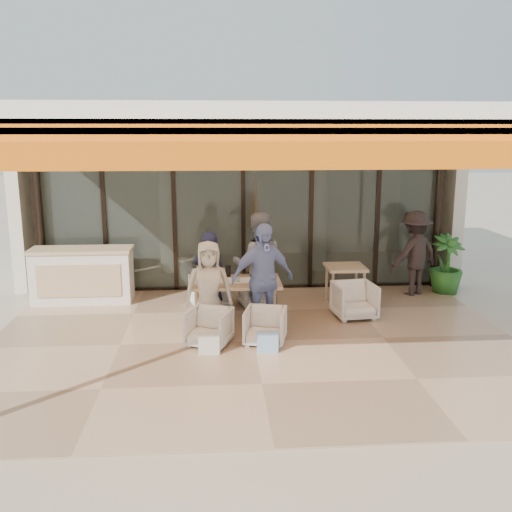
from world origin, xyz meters
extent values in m
plane|color=#C6B293|center=(0.00, 0.00, 0.00)|extent=(70.00, 70.00, 0.00)
cube|color=tan|center=(0.00, 0.00, 0.01)|extent=(8.00, 6.00, 0.01)
cube|color=silver|center=(0.00, 0.00, 3.30)|extent=(8.00, 6.00, 0.20)
cube|color=orange|center=(0.00, -2.94, 3.02)|extent=(8.00, 0.12, 0.45)
cube|color=orange|center=(0.00, -2.25, 3.14)|extent=(8.00, 1.50, 0.06)
cylinder|color=black|center=(-3.88, 2.88, 1.60)|extent=(0.12, 0.12, 3.20)
cylinder|color=black|center=(3.88, 2.88, 1.60)|extent=(0.12, 0.12, 3.20)
cube|color=#9EADA3|center=(0.00, 3.00, 1.60)|extent=(8.00, 0.03, 3.20)
cube|color=black|center=(0.00, 3.00, 0.04)|extent=(8.00, 0.10, 0.08)
cube|color=black|center=(0.00, 3.00, 3.16)|extent=(8.00, 0.10, 0.08)
cube|color=black|center=(-4.00, 3.00, 1.60)|extent=(0.08, 0.10, 3.20)
cube|color=black|center=(-2.70, 3.00, 1.60)|extent=(0.08, 0.10, 3.20)
cube|color=black|center=(-1.35, 3.00, 1.60)|extent=(0.08, 0.10, 3.20)
cube|color=black|center=(0.00, 3.00, 1.60)|extent=(0.08, 0.10, 3.20)
cube|color=black|center=(1.35, 3.00, 1.60)|extent=(0.08, 0.10, 3.20)
cube|color=black|center=(2.70, 3.00, 1.60)|extent=(0.08, 0.10, 3.20)
cube|color=black|center=(4.00, 3.00, 1.60)|extent=(0.08, 0.10, 3.20)
cube|color=silver|center=(0.00, 6.50, 1.70)|extent=(9.00, 0.25, 3.40)
cube|color=silver|center=(-4.40, 4.75, 1.70)|extent=(0.25, 3.50, 3.40)
cube|color=silver|center=(4.40, 4.75, 1.70)|extent=(0.25, 3.50, 3.40)
cube|color=silver|center=(0.00, 4.75, 3.40)|extent=(9.00, 3.50, 0.25)
cube|color=#E0B888|center=(0.00, 4.75, 0.01)|extent=(8.00, 3.50, 0.02)
cylinder|color=silver|center=(-1.60, 4.60, 1.50)|extent=(0.40, 0.40, 3.00)
cylinder|color=silver|center=(1.80, 4.60, 1.50)|extent=(0.40, 0.40, 3.00)
cylinder|color=black|center=(-1.20, 4.20, 3.00)|extent=(0.03, 0.03, 0.70)
cube|color=black|center=(-1.20, 4.20, 2.55)|extent=(0.30, 0.30, 0.40)
sphere|color=#FFBF72|center=(-1.20, 4.20, 2.55)|extent=(0.18, 0.18, 0.18)
cylinder|color=black|center=(2.30, 4.20, 3.00)|extent=(0.03, 0.03, 0.70)
cube|color=black|center=(2.30, 4.20, 2.55)|extent=(0.30, 0.30, 0.40)
sphere|color=#FFBF72|center=(2.30, 4.20, 2.55)|extent=(0.18, 0.18, 0.18)
cylinder|color=black|center=(0.30, 4.00, 0.05)|extent=(0.40, 0.40, 0.05)
cylinder|color=black|center=(0.30, 4.00, 1.05)|extent=(0.04, 0.04, 2.10)
cone|color=orange|center=(0.30, 4.00, 1.70)|extent=(0.32, 0.32, 1.10)
cube|color=silver|center=(-3.03, 2.30, 0.50)|extent=(1.80, 0.60, 1.00)
cube|color=#E0B888|center=(-3.03, 2.30, 1.01)|extent=(1.85, 0.65, 0.06)
cube|color=#E0B888|center=(-3.03, 1.99, 0.50)|extent=(1.50, 0.02, 0.60)
cube|color=#E0B888|center=(-0.25, 0.89, 0.72)|extent=(1.50, 0.90, 0.05)
cube|color=white|center=(-0.25, 0.89, 0.74)|extent=(1.30, 0.35, 0.01)
cylinder|color=#E0B888|center=(-0.87, 0.57, 0.35)|extent=(0.06, 0.06, 0.70)
cylinder|color=#E0B888|center=(0.37, 0.57, 0.35)|extent=(0.06, 0.06, 0.70)
cylinder|color=#E0B888|center=(-0.87, 1.21, 0.35)|extent=(0.06, 0.06, 0.70)
cylinder|color=#E0B888|center=(0.37, 1.21, 0.35)|extent=(0.06, 0.06, 0.70)
cylinder|color=white|center=(-0.70, 0.74, 0.81)|extent=(0.06, 0.06, 0.11)
cylinder|color=white|center=(-0.50, 1.09, 0.81)|extent=(0.06, 0.06, 0.11)
cylinder|color=white|center=(-0.20, 0.79, 0.81)|extent=(0.06, 0.06, 0.11)
cylinder|color=white|center=(0.05, 1.07, 0.81)|extent=(0.06, 0.06, 0.11)
cylinder|color=white|center=(0.25, 0.69, 0.81)|extent=(0.06, 0.06, 0.11)
cylinder|color=white|center=(-0.80, 0.94, 0.81)|extent=(0.06, 0.06, 0.11)
cylinder|color=#964915|center=(-0.80, 1.04, 0.83)|extent=(0.07, 0.07, 0.16)
cylinder|color=black|center=(-0.35, 1.17, 0.83)|extent=(0.09, 0.09, 0.17)
cylinder|color=black|center=(-0.35, 1.17, 0.93)|extent=(0.10, 0.10, 0.01)
cylinder|color=white|center=(-0.70, 0.59, 0.76)|extent=(0.22, 0.22, 0.01)
cylinder|color=white|center=(0.20, 0.59, 0.76)|extent=(0.22, 0.22, 0.01)
cylinder|color=white|center=(-0.70, 1.21, 0.76)|extent=(0.22, 0.22, 0.01)
cylinder|color=white|center=(0.20, 1.21, 0.76)|extent=(0.22, 0.22, 0.01)
imported|color=white|center=(-0.67, 1.84, 0.33)|extent=(0.78, 0.75, 0.66)
imported|color=white|center=(0.17, 1.84, 0.30)|extent=(0.69, 0.66, 0.59)
imported|color=white|center=(-0.67, -0.06, 0.31)|extent=(0.76, 0.74, 0.62)
imported|color=white|center=(0.17, -0.06, 0.31)|extent=(0.71, 0.68, 0.61)
imported|color=#171933|center=(-0.67, 1.34, 0.75)|extent=(0.60, 0.45, 1.50)
imported|color=slate|center=(0.17, 1.34, 0.90)|extent=(0.89, 0.70, 1.81)
imported|color=beige|center=(-0.67, 0.44, 0.75)|extent=(0.76, 0.53, 1.50)
imported|color=#7791C6|center=(0.17, 0.44, 0.88)|extent=(1.12, 0.75, 1.76)
cube|color=silver|center=(-0.67, -0.46, 0.17)|extent=(0.30, 0.10, 0.34)
cube|color=#99BFD8|center=(0.17, -0.46, 0.17)|extent=(0.30, 0.10, 0.34)
cube|color=#E0B888|center=(1.80, 1.79, 0.72)|extent=(0.70, 0.70, 0.05)
cylinder|color=#E0B888|center=(1.52, 1.51, 0.35)|extent=(0.05, 0.05, 0.70)
cylinder|color=#E0B888|center=(2.08, 1.51, 0.35)|extent=(0.05, 0.05, 0.70)
cylinder|color=#E0B888|center=(1.52, 2.07, 0.35)|extent=(0.05, 0.05, 0.70)
cylinder|color=#E0B888|center=(2.08, 2.07, 0.35)|extent=(0.05, 0.05, 0.70)
imported|color=white|center=(1.80, 1.04, 0.34)|extent=(0.74, 0.70, 0.69)
imported|color=black|center=(3.27, 2.35, 0.83)|extent=(1.23, 1.00, 1.66)
imported|color=#1E5919|center=(3.96, 2.44, 0.59)|extent=(0.78, 0.78, 1.17)
camera|label=1|loc=(-0.56, -8.14, 3.14)|focal=40.00mm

